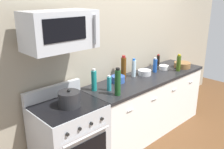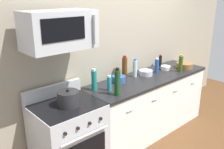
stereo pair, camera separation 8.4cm
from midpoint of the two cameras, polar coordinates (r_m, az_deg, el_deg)
The scene contains 18 objects.
ground_plane at distance 4.12m, azimuth 8.66°, elevation -12.63°, with size 6.30×6.30×0.00m, color brown.
back_wall at distance 3.88m, azimuth 4.93°, elevation 7.03°, with size 5.25×0.10×2.70m, color #9E937F.
counter_unit at distance 3.91m, azimuth 9.00°, elevation -6.84°, with size 2.16×0.66×0.92m.
range_oven at distance 3.04m, azimuth -9.32°, elevation -14.55°, with size 0.76×0.69×1.07m.
microwave at distance 2.62m, azimuth -11.31°, elevation 10.13°, with size 0.74×0.44×0.40m.
bottle_water_clear at distance 3.66m, azimuth 5.99°, elevation 1.44°, with size 0.07×0.07×0.28m.
bottle_wine_green at distance 2.97m, azimuth 2.06°, elevation -1.85°, with size 0.07×0.07×0.35m.
bottle_wine_amber at distance 3.59m, azimuth 3.61°, elevation 1.64°, with size 0.08×0.08×0.34m.
bottle_sparkling_teal at distance 3.13m, azimuth -3.44°, elevation -1.33°, with size 0.07×0.07×0.29m.
bottle_dish_soap at distance 3.13m, azimuth 0.10°, elevation -2.08°, with size 0.06×0.06×0.20m.
bottle_soda_blue at distance 3.92m, azimuth 10.95°, elevation 2.04°, with size 0.06×0.06×0.23m.
bottle_soy_sauce_dark at distance 4.28m, azimuth 11.72°, elevation 3.18°, with size 0.05×0.05×0.20m.
bottle_olive_oil at distance 4.05m, azimuth 16.24°, elevation 2.45°, with size 0.07×0.07×0.27m.
bowl_wooden_salad at distance 4.27m, azimuth 17.07°, elevation 2.05°, with size 0.27×0.27×0.09m.
bowl_steel_prep at distance 3.77m, azimuth 8.45°, elevation 0.42°, with size 0.20×0.20×0.08m.
bowl_white_ceramic at distance 4.11m, azimuth 12.96°, elevation 1.55°, with size 0.16×0.16×0.06m.
bowl_blue_mixing at distance 3.44m, azimuth 2.27°, elevation -1.04°, with size 0.19×0.19×0.09m.
stockpot at distance 2.75m, azimuth -9.28°, elevation -5.55°, with size 0.24×0.24×0.20m.
Camera 2 is at (-2.76, -2.21, 2.11)m, focal length 39.30 mm.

